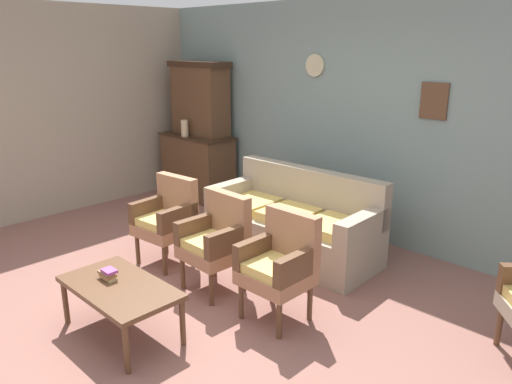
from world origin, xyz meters
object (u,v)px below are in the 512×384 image
floral_couch (294,225)px  armchair_near_cabinet (216,238)px  armchair_by_doorway (167,217)px  armchair_row_middle (280,262)px  side_cabinet (198,166)px  vase_on_cabinet (185,128)px  book_stack_on_table (108,274)px  coffee_table (120,290)px

floral_couch → armchair_near_cabinet: bearing=-89.4°
armchair_by_doorway → armchair_row_middle: 1.55m
side_cabinet → vase_on_cabinet: 0.61m
armchair_row_middle → floral_couch: bearing=125.2°
side_cabinet → armchair_by_doorway: (1.58, -1.68, 0.03)m
book_stack_on_table → coffee_table: bearing=2.5°
vase_on_cabinet → armchair_row_middle: size_ratio=0.26×
vase_on_cabinet → armchair_row_middle: (3.16, -1.50, -0.55)m
armchair_row_middle → coffee_table: armchair_row_middle is taller
armchair_near_cabinet → vase_on_cabinet: bearing=147.6°
vase_on_cabinet → armchair_near_cabinet: (2.41, -1.53, -0.55)m
side_cabinet → floral_couch: bearing=-14.3°
side_cabinet → vase_on_cabinet: size_ratio=4.95×
coffee_table → floral_couch: bearing=91.3°
side_cabinet → armchair_row_middle: 3.55m
vase_on_cabinet → armchair_by_doorway: bearing=-42.9°
side_cabinet → book_stack_on_table: (2.26, -2.74, -0.00)m
vase_on_cabinet → armchair_row_middle: 3.54m
armchair_row_middle → book_stack_on_table: bearing=-129.3°
vase_on_cabinet → coffee_table: 3.60m
vase_on_cabinet → coffee_table: (2.45, -2.55, -0.67)m
armchair_near_cabinet → coffee_table: 1.03m
armchair_by_doorway → floral_couch: bearing=53.9°
coffee_table → vase_on_cabinet: bearing=133.8°
floral_couch → armchair_near_cabinet: same height
side_cabinet → floral_couch: side_cabinet is taller
floral_couch → armchair_by_doorway: (-0.79, -1.08, 0.17)m
floral_couch → armchair_near_cabinet: 1.13m
vase_on_cabinet → book_stack_on_table: 3.48m
coffee_table → armchair_near_cabinet: bearing=92.1°
side_cabinet → armchair_by_doorway: size_ratio=1.28×
armchair_by_doorway → armchair_near_cabinet: (0.80, -0.03, 0.00)m
coffee_table → book_stack_on_table: bearing=-177.5°
book_stack_on_table → armchair_row_middle: bearing=50.7°
armchair_by_doorway → armchair_near_cabinet: 0.80m
armchair_row_middle → armchair_near_cabinet: bearing=-177.8°
vase_on_cabinet → coffee_table: bearing=-46.2°
book_stack_on_table → armchair_near_cabinet: bearing=83.6°
side_cabinet → armchair_near_cabinet: bearing=-35.9°
floral_couch → coffee_table: size_ratio=1.90×
armchair_near_cabinet → side_cabinet: bearing=144.1°
armchair_near_cabinet → coffee_table: bearing=-87.9°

